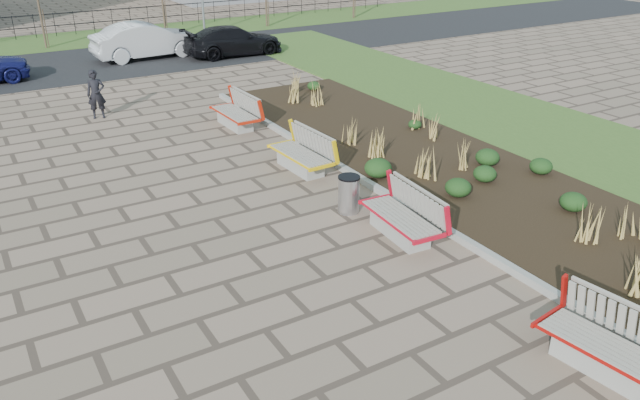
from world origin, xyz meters
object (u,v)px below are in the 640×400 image
bench_b (400,214)px  litter_bin (349,195)px  pedestrian (96,94)px  car_silver (147,40)px  bench_a (610,345)px  bench_c (300,152)px  car_black (233,41)px  bench_d (234,111)px

bench_b → litter_bin: size_ratio=2.50×
pedestrian → car_silver: (4.05, 8.00, 0.02)m
bench_a → bench_c: size_ratio=1.00×
litter_bin → pedestrian: bearing=107.5°
pedestrian → car_black: size_ratio=0.34×
bench_a → bench_d: (0.00, 13.32, 0.00)m
litter_bin → car_black: bearing=74.8°
bench_b → car_silver: bearing=92.2°
bench_d → pedestrian: size_ratio=1.33×
pedestrian → car_black: 10.03m
bench_a → car_black: car_black is taller
bench_c → bench_d: (0.00, 4.17, 0.00)m
car_silver → bench_c: bearing=174.6°
bench_d → pedestrian: (-3.43, 3.11, 0.29)m
bench_a → car_silver: bearing=80.6°
bench_a → pedestrian: 16.78m
bench_d → car_silver: 11.13m
car_silver → pedestrian: bearing=150.1°
litter_bin → bench_d: bearing=87.7°
bench_c → car_black: size_ratio=0.46×
bench_d → litter_bin: 6.89m
litter_bin → car_black: 17.10m
bench_b → bench_c: same height
bench_c → car_black: 14.41m
bench_b → bench_c: bearing=94.0°
litter_bin → car_silver: 18.02m
bench_d → car_black: car_black is taller
car_black → pedestrian: bearing=131.8°
bench_a → pedestrian: (-3.43, 16.43, 0.29)m
litter_bin → car_silver: bearing=87.1°
bench_b → pedestrian: 12.00m
bench_d → car_silver: size_ratio=0.44×
bench_d → litter_bin: size_ratio=2.50×
pedestrian → bench_a: bearing=-65.4°
bench_b → bench_d: 8.39m
litter_bin → pedestrian: 10.49m
bench_a → litter_bin: bench_a is taller
bench_c → bench_d: bearing=87.2°
bench_a → pedestrian: size_ratio=1.33×
bench_d → pedestrian: 4.64m
bench_d → bench_b: bearing=-91.7°
car_silver → bench_d: bearing=173.7°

